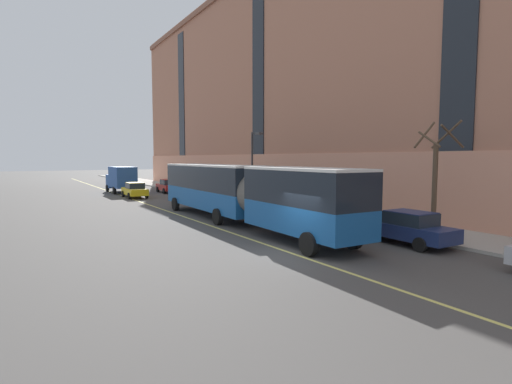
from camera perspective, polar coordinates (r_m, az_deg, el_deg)
The scene contains 14 objects.
ground_plane at distance 17.08m, azimuth 6.27°, elevation -8.74°, with size 260.00×260.00×0.00m, color #4C4947.
sidewalk at distance 25.08m, azimuth 17.79°, elevation -4.40°, with size 4.23×160.00×0.15m, color #ADA89E.
city_bus at distance 24.04m, azimuth -2.43°, elevation 0.25°, with size 3.10×20.04×3.57m.
parked_car_navy_0 at distance 19.94m, azimuth 20.76°, elevation -4.77°, with size 1.96×4.64×1.56m.
parked_car_black_1 at distance 38.20m, azimuth -7.20°, elevation -0.03°, with size 2.07×4.57×1.56m.
parked_car_black_4 at distance 29.52m, azimuth 0.38°, elevation -1.42°, with size 1.96×4.28×1.56m.
parked_car_red_5 at distance 47.56m, azimuth -12.44°, elevation 0.85°, with size 2.01×4.26×1.56m.
parked_car_black_7 at distance 24.34m, azimuth 8.82°, elevation -2.82°, with size 1.96×4.48×1.56m.
box_truck at distance 48.41m, azimuth -18.70°, elevation 1.88°, with size 2.35×6.57×3.03m.
taxi_cab at distance 42.28m, azimuth -16.93°, elevation 0.27°, with size 1.98×4.43×1.56m.
street_tree_mid_block at distance 22.17m, azimuth 24.27°, elevation 2.10°, with size 1.80×1.78×5.76m.
street_lamp at distance 33.46m, azimuth -0.33°, elevation 4.68°, with size 0.36×1.48×6.02m.
fire_hydrant at distance 24.98m, azimuth 12.48°, elevation -3.35°, with size 0.42×0.24×0.72m.
lane_centerline at distance 19.34m, azimuth 0.16°, elevation -7.09°, with size 0.16×140.00×0.01m, color #E0D66B.
Camera 1 is at (-10.18, -13.12, 4.01)m, focal length 28.00 mm.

